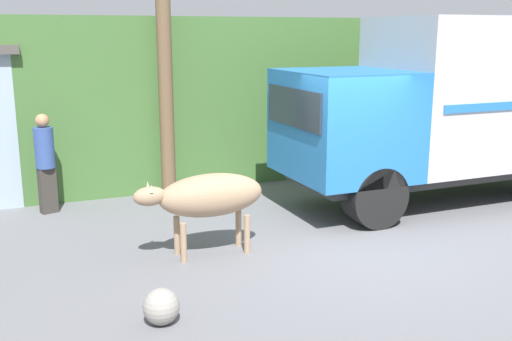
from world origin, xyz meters
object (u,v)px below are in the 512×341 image
(cargo_truck, at_px, (459,103))
(pedestrian_on_hill, at_px, (45,159))
(roadside_rock, at_px, (161,307))
(brown_cow, at_px, (208,196))
(utility_pole, at_px, (164,52))

(cargo_truck, xyz_separation_m, pedestrian_on_hill, (-7.31, 2.04, -0.87))
(pedestrian_on_hill, relative_size, roadside_rock, 4.33)
(pedestrian_on_hill, bearing_deg, brown_cow, 105.97)
(cargo_truck, height_order, brown_cow, cargo_truck)
(roadside_rock, bearing_deg, cargo_truck, 23.85)
(cargo_truck, relative_size, roadside_rock, 15.74)
(utility_pole, bearing_deg, roadside_rock, -105.59)
(utility_pole, relative_size, roadside_rock, 13.12)
(brown_cow, distance_m, utility_pole, 3.83)
(utility_pole, bearing_deg, brown_cow, -94.65)
(pedestrian_on_hill, xyz_separation_m, utility_pole, (2.27, 0.23, 1.80))
(cargo_truck, height_order, utility_pole, utility_pole)
(cargo_truck, height_order, roadside_rock, cargo_truck)
(brown_cow, height_order, utility_pole, utility_pole)
(brown_cow, relative_size, pedestrian_on_hill, 1.06)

